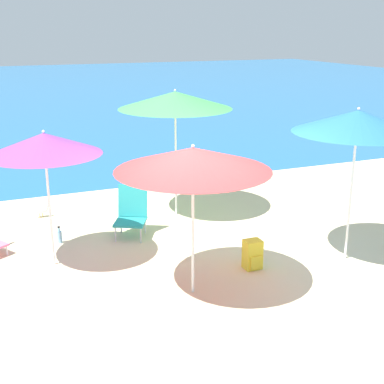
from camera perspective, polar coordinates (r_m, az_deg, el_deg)
The scene contains 10 objects.
ground_plane at distance 7.41m, azimuth 1.24°, elevation -9.78°, with size 60.00×60.00×0.00m, color beige.
sea_water at distance 31.19m, azimuth -17.57°, elevation 10.29°, with size 60.00×40.00×0.01m.
beach_umbrella_purple at distance 7.67m, azimuth -15.48°, elevation 4.97°, with size 1.59×1.59×2.01m.
beach_umbrella_green at distance 9.51m, azimuth -1.81°, elevation 9.76°, with size 2.02×2.02×2.32m.
beach_umbrella_blue at distance 7.90m, azimuth 17.24°, elevation 7.20°, with size 1.83×1.83×2.29m.
beach_umbrella_red at distance 6.56m, azimuth 0.10°, elevation 3.52°, with size 1.96×1.96×2.00m.
beach_chair_teal at distance 8.96m, azimuth -6.46°, elevation -2.06°, with size 0.69×0.73×0.84m.
backpack_yellow at distance 7.82m, azimuth 6.48°, elevation -6.65°, with size 0.25×0.23×0.43m.
water_bottle at distance 8.94m, azimuth -13.97°, elevation -4.63°, with size 0.08×0.08×0.29m.
seagull at distance 10.20m, azimuth -15.77°, elevation -1.86°, with size 0.27×0.11×0.23m.
Camera 1 is at (-2.65, -6.04, 3.37)m, focal length 50.00 mm.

